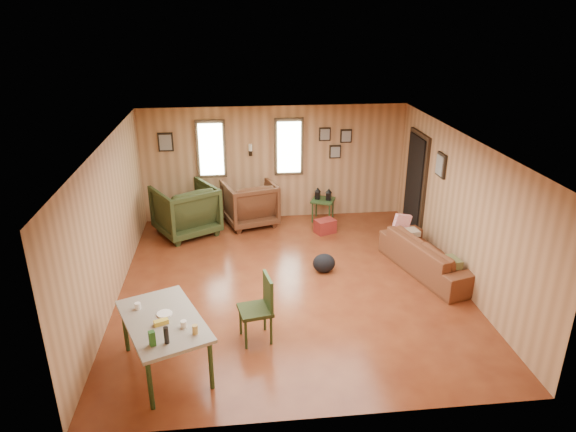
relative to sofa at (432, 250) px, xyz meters
name	(u,v)px	position (x,y,z in m)	size (l,w,h in m)	color
room	(299,210)	(-2.26, 0.10, 0.80)	(5.54, 6.04, 2.44)	brown
sofa	(432,250)	(0.00, 0.00, 0.00)	(2.06, 0.60, 0.81)	brown
recliner_brown	(250,201)	(-2.99, 2.46, 0.11)	(0.99, 0.93, 1.02)	#502B18
recliner_green	(186,208)	(-4.27, 2.10, 0.15)	(1.08, 1.01, 1.11)	#2B3317
end_table	(197,207)	(-4.09, 2.50, 0.01)	(0.67, 0.63, 0.73)	#2C4820
side_table	(323,198)	(-1.44, 2.49, 0.09)	(0.59, 0.59, 0.73)	#2C4820
cooler	(325,226)	(-1.50, 1.83, -0.26)	(0.46, 0.40, 0.28)	maroon
backpack	(324,263)	(-1.82, 0.18, -0.23)	(0.44, 0.36, 0.34)	black
sofa_pillows	(424,244)	(-0.12, 0.06, 0.10)	(0.66, 1.75, 0.36)	brown
dining_table	(164,324)	(-4.21, -2.13, 0.26)	(1.33, 1.63, 0.93)	gray
dining_chair	(260,305)	(-3.01, -1.61, 0.13)	(0.50, 0.50, 0.95)	#2B3317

